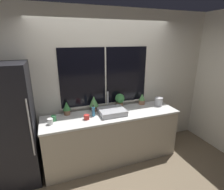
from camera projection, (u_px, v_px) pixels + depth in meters
ground_plane at (118, 168)px, 3.08m from camera, size 14.00×14.00×0.00m
wall_back at (105, 85)px, 3.29m from camera, size 8.00×0.09×2.70m
wall_right at (173, 71)px, 4.72m from camera, size 0.06×7.00×2.70m
counter at (112, 137)px, 3.22m from camera, size 2.41×0.65×0.92m
refrigerator at (11, 127)px, 2.59m from camera, size 0.65×0.70×1.88m
sink at (112, 111)px, 3.07m from camera, size 0.45×0.44×0.35m
potted_plant_far_left at (67, 108)px, 3.01m from camera, size 0.14×0.14×0.24m
potted_plant_center_left at (94, 102)px, 3.16m from camera, size 0.17×0.17×0.28m
potted_plant_center_right at (120, 100)px, 3.33m from camera, size 0.18×0.18×0.27m
potted_plant_far_right at (142, 99)px, 3.50m from camera, size 0.12×0.12×0.22m
soap_bottle at (93, 111)px, 2.97m from camera, size 0.05×0.05×0.20m
mug_green at (54, 118)px, 2.80m from camera, size 0.08×0.08×0.09m
mug_red at (87, 117)px, 2.86m from camera, size 0.09×0.09×0.08m
mug_white at (50, 121)px, 2.69m from camera, size 0.08×0.08×0.09m
kettle at (159, 101)px, 3.44m from camera, size 0.16×0.16×0.18m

